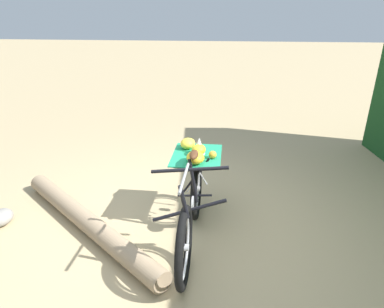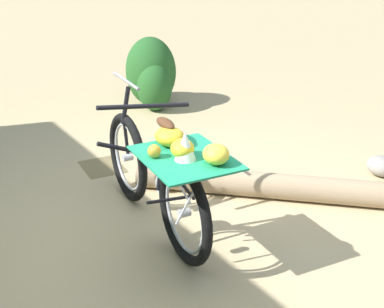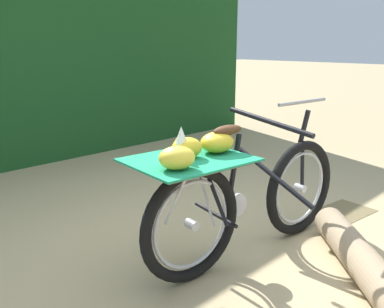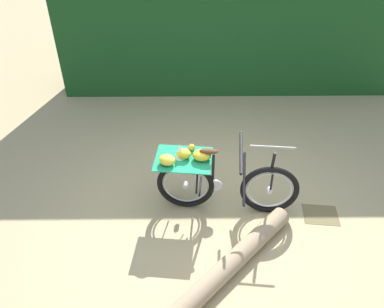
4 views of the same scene
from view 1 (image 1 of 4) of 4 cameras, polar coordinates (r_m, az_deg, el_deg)
ground_plane at (r=3.73m, az=-1.25°, el=-13.23°), size 60.00×60.00×0.00m
bicycle at (r=3.38m, az=0.07°, el=-7.65°), size 1.78×0.71×1.03m
fallen_log at (r=3.86m, az=-17.98°, el=-11.14°), size 1.75×2.20×0.22m
path_stone at (r=4.36m, az=-30.48°, el=-9.58°), size 0.28×0.24×0.18m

